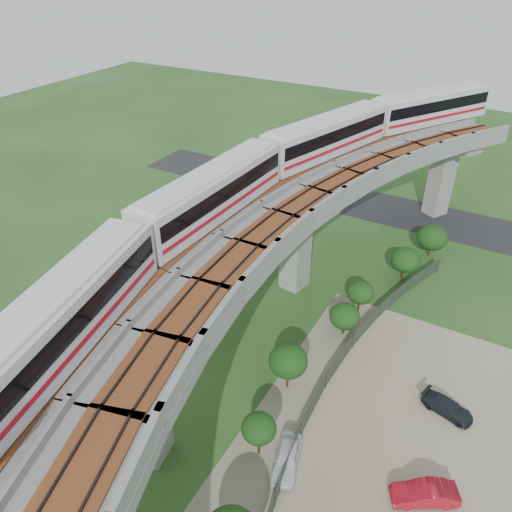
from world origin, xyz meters
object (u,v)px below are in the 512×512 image
object	(u,v)px
metro_train	(292,170)
car_white	(287,458)
car_red	(425,494)
car_dark	(447,407)

from	to	relation	value
metro_train	car_white	distance (m)	21.11
car_red	car_dark	distance (m)	7.25
metro_train	car_red	distance (m)	24.09
car_white	car_red	world-z (taller)	car_white
car_red	car_dark	size ratio (longest dim) A/B	1.09
car_white	car_dark	distance (m)	11.96
car_white	car_dark	size ratio (longest dim) A/B	1.07
car_white	car_dark	world-z (taller)	car_white
metro_train	car_dark	bearing A→B (deg)	-23.32
metro_train	car_dark	xyz separation A→B (m)	(15.63, -6.74, -11.75)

